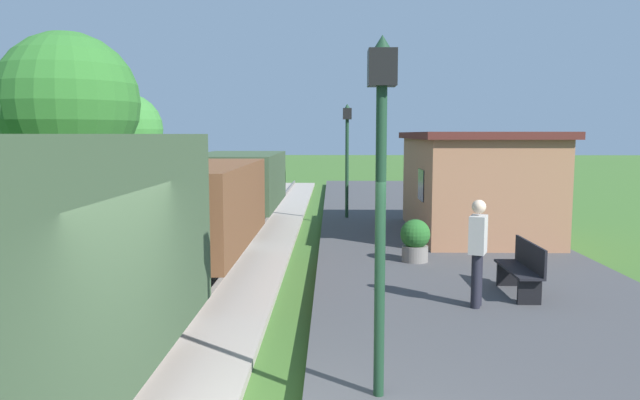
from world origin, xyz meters
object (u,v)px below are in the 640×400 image
(bench_near_hut, at_px, (523,268))
(potted_planter, at_px, (415,240))
(person_waiting, at_px, (478,249))
(tree_field_left, at_px, (68,103))
(lamp_post_near, at_px, (381,152))
(station_hut, at_px, (474,183))
(tree_field_distant, at_px, (126,129))
(lamp_post_far, at_px, (347,139))
(freight_train, at_px, (179,212))

(bench_near_hut, xyz_separation_m, potted_planter, (-1.46, 2.63, 0.00))
(bench_near_hut, height_order, person_waiting, person_waiting)
(bench_near_hut, distance_m, tree_field_left, 15.99)
(lamp_post_near, bearing_deg, tree_field_left, 123.76)
(station_hut, bearing_deg, bench_near_hut, -95.86)
(bench_near_hut, xyz_separation_m, lamp_post_near, (-2.75, -3.98, 2.08))
(station_hut, bearing_deg, tree_field_distant, 141.81)
(bench_near_hut, distance_m, tree_field_distant, 20.96)
(person_waiting, distance_m, lamp_post_near, 4.06)
(bench_near_hut, xyz_separation_m, tree_field_distant, (-12.47, 16.66, 2.46))
(bench_near_hut, xyz_separation_m, tree_field_left, (-12.07, 9.96, 3.30))
(lamp_post_near, xyz_separation_m, tree_field_distant, (-9.72, 20.64, 0.38))
(station_hut, distance_m, lamp_post_near, 10.93)
(bench_near_hut, distance_m, lamp_post_far, 10.04)
(potted_planter, height_order, lamp_post_near, lamp_post_near)
(bench_near_hut, bearing_deg, tree_field_distant, 126.81)
(potted_planter, height_order, tree_field_distant, tree_field_distant)
(potted_planter, xyz_separation_m, lamp_post_near, (-1.30, -6.61, 2.08))
(lamp_post_far, distance_m, tree_field_distant, 12.12)
(lamp_post_near, bearing_deg, bench_near_hut, 55.33)
(person_waiting, relative_size, tree_field_left, 0.27)
(freight_train, xyz_separation_m, tree_field_left, (-5.92, 8.77, 2.51))
(station_hut, xyz_separation_m, person_waiting, (-1.60, -7.06, -0.47))
(freight_train, distance_m, potted_planter, 4.97)
(lamp_post_near, relative_size, lamp_post_far, 1.00)
(freight_train, relative_size, potted_planter, 21.18)
(freight_train, xyz_separation_m, lamp_post_far, (3.40, 8.24, 1.30))
(freight_train, height_order, lamp_post_far, lamp_post_far)
(potted_planter, relative_size, tree_field_distant, 0.19)
(lamp_post_far, relative_size, tree_field_left, 0.58)
(potted_planter, bearing_deg, tree_field_left, 145.39)
(bench_near_hut, distance_m, potted_planter, 3.01)
(lamp_post_near, relative_size, tree_field_distant, 0.77)
(lamp_post_far, distance_m, tree_field_left, 9.41)
(station_hut, xyz_separation_m, bench_near_hut, (-0.65, -6.34, -0.93))
(freight_train, xyz_separation_m, station_hut, (6.80, 5.15, 0.15))
(freight_train, height_order, person_waiting, freight_train)
(bench_near_hut, height_order, potted_planter, potted_planter)
(lamp_post_near, distance_m, tree_field_left, 16.81)
(potted_planter, distance_m, lamp_post_far, 7.22)
(lamp_post_far, bearing_deg, tree_field_distant, 143.31)
(lamp_post_near, xyz_separation_m, tree_field_left, (-9.32, 13.94, 1.22))
(person_waiting, distance_m, potted_planter, 3.42)
(potted_planter, relative_size, tree_field_left, 0.14)
(freight_train, relative_size, bench_near_hut, 12.93)
(tree_field_distant, bearing_deg, potted_planter, -51.87)
(bench_near_hut, relative_size, lamp_post_near, 0.41)
(bench_near_hut, bearing_deg, potted_planter, 118.92)
(bench_near_hut, bearing_deg, freight_train, 169.07)
(lamp_post_near, relative_size, tree_field_left, 0.58)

